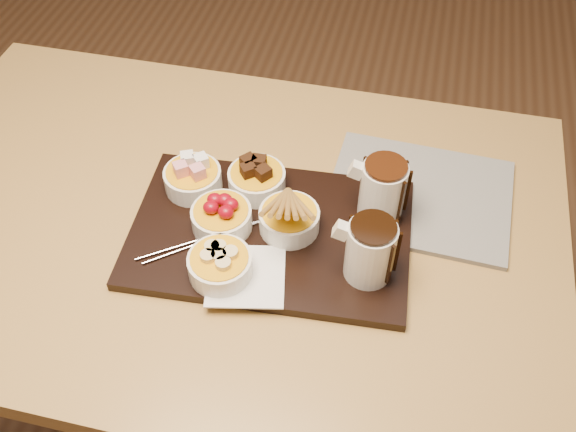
% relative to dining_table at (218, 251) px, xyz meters
% --- Properties ---
extents(ground, '(5.00, 5.00, 0.00)m').
position_rel_dining_table_xyz_m(ground, '(0.00, 0.00, -0.65)').
color(ground, '#57351D').
rests_on(ground, ground).
extents(dining_table, '(1.20, 0.80, 0.75)m').
position_rel_dining_table_xyz_m(dining_table, '(0.00, 0.00, 0.00)').
color(dining_table, '#AA813F').
rests_on(dining_table, ground).
extents(serving_board, '(0.48, 0.33, 0.02)m').
position_rel_dining_table_xyz_m(serving_board, '(0.11, -0.02, 0.11)').
color(serving_board, black).
rests_on(serving_board, dining_table).
extents(napkin, '(0.14, 0.14, 0.00)m').
position_rel_dining_table_xyz_m(napkin, '(0.09, -0.13, 0.12)').
color(napkin, white).
rests_on(napkin, serving_board).
extents(bowl_marshmallows, '(0.10, 0.10, 0.04)m').
position_rel_dining_table_xyz_m(bowl_marshmallows, '(-0.05, 0.04, 0.14)').
color(bowl_marshmallows, white).
rests_on(bowl_marshmallows, serving_board).
extents(bowl_cake, '(0.10, 0.10, 0.04)m').
position_rel_dining_table_xyz_m(bowl_cake, '(0.06, 0.06, 0.14)').
color(bowl_cake, white).
rests_on(bowl_cake, serving_board).
extents(bowl_strawberries, '(0.10, 0.10, 0.04)m').
position_rel_dining_table_xyz_m(bowl_strawberries, '(0.03, -0.03, 0.14)').
color(bowl_strawberries, white).
rests_on(bowl_strawberries, serving_board).
extents(bowl_biscotti, '(0.10, 0.10, 0.04)m').
position_rel_dining_table_xyz_m(bowl_biscotti, '(0.14, -0.01, 0.14)').
color(bowl_biscotti, white).
rests_on(bowl_biscotti, serving_board).
extents(bowl_bananas, '(0.10, 0.10, 0.04)m').
position_rel_dining_table_xyz_m(bowl_bananas, '(0.05, -0.13, 0.14)').
color(bowl_bananas, white).
rests_on(bowl_bananas, serving_board).
extents(pitcher_dark_chocolate, '(0.08, 0.08, 0.10)m').
position_rel_dining_table_xyz_m(pitcher_dark_chocolate, '(0.28, -0.07, 0.17)').
color(pitcher_dark_chocolate, silver).
rests_on(pitcher_dark_chocolate, serving_board).
extents(pitcher_milk_chocolate, '(0.08, 0.08, 0.10)m').
position_rel_dining_table_xyz_m(pitcher_milk_chocolate, '(0.28, 0.06, 0.17)').
color(pitcher_milk_chocolate, silver).
rests_on(pitcher_milk_chocolate, serving_board).
extents(fondue_skewers, '(0.18, 0.23, 0.01)m').
position_rel_dining_table_xyz_m(fondue_skewers, '(0.02, -0.06, 0.12)').
color(fondue_skewers, silver).
rests_on(fondue_skewers, serving_board).
extents(newspaper, '(0.33, 0.27, 0.01)m').
position_rel_dining_table_xyz_m(newspaper, '(0.34, 0.12, 0.10)').
color(newspaper, beige).
rests_on(newspaper, dining_table).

